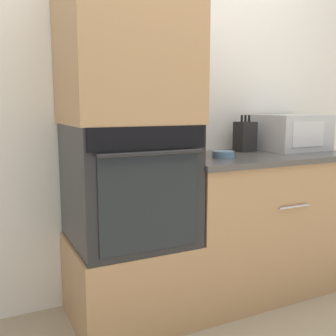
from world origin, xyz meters
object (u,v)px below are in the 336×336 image
object	(u,v)px
knife_block	(245,136)
condiment_jar_mid	(188,149)
bowl	(223,154)
wall_oven	(128,183)
microwave	(291,132)
condiment_jar_near	(191,148)

from	to	relation	value
knife_block	condiment_jar_mid	world-z (taller)	knife_block
knife_block	bowl	distance (m)	0.38
bowl	knife_block	bearing A→B (deg)	33.82
wall_oven	bowl	size ratio (longest dim) A/B	4.92
microwave	condiment_jar_near	distance (m)	0.79
condiment_jar_near	bowl	bearing A→B (deg)	-52.67
knife_block	condiment_jar_near	size ratio (longest dim) A/B	2.58
wall_oven	bowl	xyz separation A→B (m)	(0.58, -0.05, 0.13)
wall_oven	knife_block	world-z (taller)	knife_block
condiment_jar_mid	condiment_jar_near	bearing A→B (deg)	-108.52
condiment_jar_near	condiment_jar_mid	xyz separation A→B (m)	(0.03, 0.09, -0.02)
wall_oven	microwave	size ratio (longest dim) A/B	1.48
microwave	bowl	distance (m)	0.68
wall_oven	microwave	bearing A→B (deg)	4.52
wall_oven	knife_block	size ratio (longest dim) A/B	2.64
wall_oven	condiment_jar_near	bearing A→B (deg)	14.09
bowl	condiment_jar_mid	size ratio (longest dim) A/B	2.08
microwave	condiment_jar_near	size ratio (longest dim) A/B	4.60
wall_oven	condiment_jar_mid	xyz separation A→B (m)	(0.49, 0.21, 0.14)
bowl	condiment_jar_near	world-z (taller)	condiment_jar_near
condiment_jar_mid	bowl	bearing A→B (deg)	-70.01
knife_block	condiment_jar_mid	xyz separation A→B (m)	(-0.41, 0.05, -0.07)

